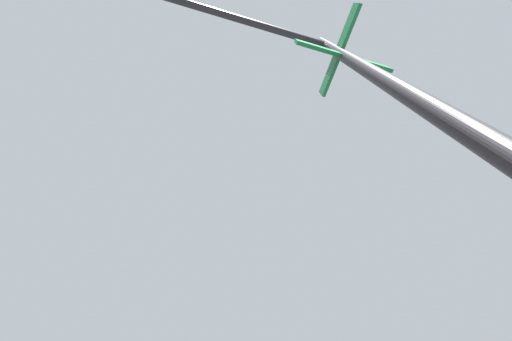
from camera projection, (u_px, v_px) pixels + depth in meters
traffic_signal_near at (219, 24)px, 2.30m from camera, size 2.10×3.24×6.12m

